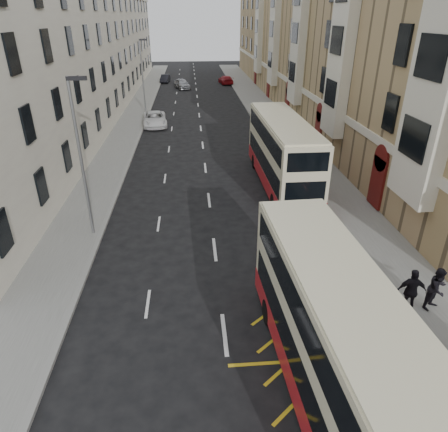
{
  "coord_description": "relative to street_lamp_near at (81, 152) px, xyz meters",
  "views": [
    {
      "loc": [
        -0.93,
        -7.18,
        10.62
      ],
      "look_at": [
        0.39,
        8.98,
        2.39
      ],
      "focal_mm": 32.0,
      "sensor_mm": 36.0,
      "label": 1
    }
  ],
  "objects": [
    {
      "name": "pavement_right",
      "position": [
        14.35,
        18.0,
        -4.56
      ],
      "size": [
        4.0,
        120.0,
        0.15
      ],
      "primitive_type": "cube",
      "color": "slate",
      "rests_on": "ground"
    },
    {
      "name": "pavement_left",
      "position": [
        -1.15,
        18.0,
        -4.56
      ],
      "size": [
        3.0,
        120.0,
        0.15
      ],
      "primitive_type": "cube",
      "color": "slate",
      "rests_on": "ground"
    },
    {
      "name": "kerb_right",
      "position": [
        12.35,
        18.0,
        -4.56
      ],
      "size": [
        0.25,
        120.0,
        0.15
      ],
      "primitive_type": "cube",
      "color": "gray",
      "rests_on": "ground"
    },
    {
      "name": "kerb_left",
      "position": [
        0.35,
        18.0,
        -4.56
      ],
      "size": [
        0.25,
        120.0,
        0.15
      ],
      "primitive_type": "cube",
      "color": "gray",
      "rests_on": "ground"
    },
    {
      "name": "road_markings",
      "position": [
        6.35,
        33.0,
        -4.63
      ],
      "size": [
        10.0,
        110.0,
        0.01
      ],
      "primitive_type": null,
      "color": "silver",
      "rests_on": "ground"
    },
    {
      "name": "terrace_right",
      "position": [
        21.23,
        33.38,
        2.88
      ],
      "size": [
        10.75,
        79.0,
        15.25
      ],
      "color": "#9E845C",
      "rests_on": "ground"
    },
    {
      "name": "terrace_left",
      "position": [
        -7.08,
        33.5,
        1.88
      ],
      "size": [
        9.18,
        79.0,
        13.25
      ],
      "color": "silver",
      "rests_on": "ground"
    },
    {
      "name": "guard_railing",
      "position": [
        12.6,
        -6.25,
        -3.78
      ],
      "size": [
        0.06,
        6.56,
        1.01
      ],
      "color": "#B91A04",
      "rests_on": "pavement_right"
    },
    {
      "name": "street_lamp_near",
      "position": [
        0.0,
        0.0,
        0.0
      ],
      "size": [
        0.93,
        0.18,
        8.0
      ],
      "color": "gray",
      "rests_on": "pavement_left"
    },
    {
      "name": "street_lamp_far",
      "position": [
        0.0,
        30.0,
        0.0
      ],
      "size": [
        0.93,
        0.18,
        8.0
      ],
      "color": "gray",
      "rests_on": "pavement_left"
    },
    {
      "name": "double_decker_front",
      "position": [
        9.32,
        -10.9,
        -2.43
      ],
      "size": [
        2.92,
        10.94,
        4.33
      ],
      "rotation": [
        0.0,
        0.0,
        0.04
      ],
      "color": "beige",
      "rests_on": "ground"
    },
    {
      "name": "double_decker_rear",
      "position": [
        11.35,
        5.96,
        -2.29
      ],
      "size": [
        2.77,
        11.58,
        4.61
      ],
      "rotation": [
        0.0,
        0.0,
        0.01
      ],
      "color": "beige",
      "rests_on": "ground"
    },
    {
      "name": "pedestrian_mid",
      "position": [
        14.75,
        -7.34,
        -3.57
      ],
      "size": [
        1.11,
        1.02,
        1.83
      ],
      "primitive_type": "imported",
      "rotation": [
        0.0,
        0.0,
        0.48
      ],
      "color": "black",
      "rests_on": "pavement_right"
    },
    {
      "name": "pedestrian_far",
      "position": [
        13.62,
        -7.44,
        -3.53
      ],
      "size": [
        1.18,
        0.64,
        1.91
      ],
      "primitive_type": "imported",
      "rotation": [
        0.0,
        0.0,
        2.98
      ],
      "color": "black",
      "rests_on": "pavement_right"
    },
    {
      "name": "white_van",
      "position": [
        1.56,
        23.38,
        -3.92
      ],
      "size": [
        2.91,
        5.39,
        1.44
      ],
      "primitive_type": "imported",
      "rotation": [
        0.0,
        0.0,
        0.1
      ],
      "color": "silver",
      "rests_on": "ground"
    },
    {
      "name": "car_silver",
      "position": [
        4.14,
        46.79,
        -3.87
      ],
      "size": [
        3.01,
        4.84,
        1.54
      ],
      "primitive_type": "imported",
      "rotation": [
        0.0,
        0.0,
        0.28
      ],
      "color": "#94959A",
      "rests_on": "ground"
    },
    {
      "name": "car_dark",
      "position": [
        1.15,
        53.65,
        -3.99
      ],
      "size": [
        1.72,
        4.0,
        1.28
      ],
      "primitive_type": "imported",
      "rotation": [
        0.0,
        0.0,
        -0.1
      ],
      "color": "black",
      "rests_on": "ground"
    },
    {
      "name": "car_red",
      "position": [
        11.46,
        51.03,
        -3.96
      ],
      "size": [
        2.49,
        4.86,
        1.35
      ],
      "primitive_type": "imported",
      "rotation": [
        0.0,
        0.0,
        3.27
      ],
      "color": "maroon",
      "rests_on": "ground"
    }
  ]
}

